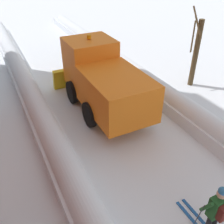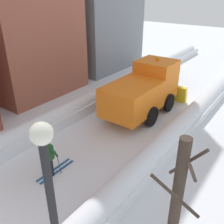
{
  "view_description": "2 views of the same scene",
  "coord_description": "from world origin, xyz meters",
  "px_view_note": "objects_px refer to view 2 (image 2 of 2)",
  "views": [
    {
      "loc": [
        -4.21,
        1.97,
        6.48
      ],
      "look_at": [
        -0.68,
        8.98,
        1.35
      ],
      "focal_mm": 40.65,
      "sensor_mm": 36.0,
      "label": 1
    },
    {
      "loc": [
        6.63,
        -0.69,
        6.91
      ],
      "look_at": [
        -0.39,
        8.91,
        0.91
      ],
      "focal_mm": 40.36,
      "sensor_mm": 36.0,
      "label": 2
    }
  ],
  "objects_px": {
    "street_lamp": "(52,207)",
    "bare_tree_near": "(176,207)",
    "plow_truck": "(144,90)",
    "skier": "(48,154)"
  },
  "relations": [
    {
      "from": "plow_truck",
      "to": "street_lamp",
      "type": "height_order",
      "value": "street_lamp"
    },
    {
      "from": "skier",
      "to": "street_lamp",
      "type": "xyz_separation_m",
      "value": [
        3.84,
        -2.91,
        2.18
      ]
    },
    {
      "from": "street_lamp",
      "to": "bare_tree_near",
      "type": "height_order",
      "value": "street_lamp"
    },
    {
      "from": "plow_truck",
      "to": "street_lamp",
      "type": "relative_size",
      "value": 1.2
    },
    {
      "from": "skier",
      "to": "bare_tree_near",
      "type": "distance_m",
      "value": 5.56
    },
    {
      "from": "bare_tree_near",
      "to": "street_lamp",
      "type": "bearing_deg",
      "value": -123.67
    },
    {
      "from": "plow_truck",
      "to": "skier",
      "type": "xyz_separation_m",
      "value": [
        -0.21,
        -7.14,
        -0.48
      ]
    },
    {
      "from": "skier",
      "to": "street_lamp",
      "type": "bearing_deg",
      "value": -37.16
    },
    {
      "from": "plow_truck",
      "to": "street_lamp",
      "type": "bearing_deg",
      "value": -70.17
    },
    {
      "from": "plow_truck",
      "to": "skier",
      "type": "height_order",
      "value": "plow_truck"
    }
  ]
}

